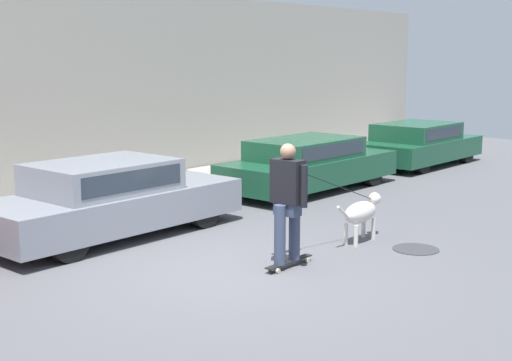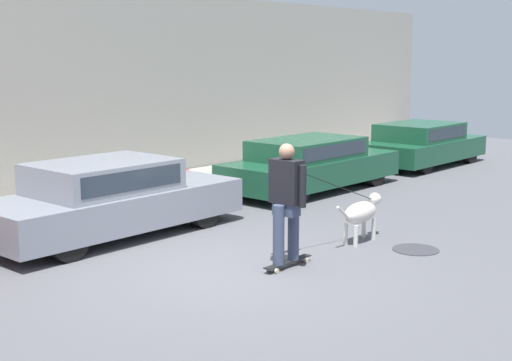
% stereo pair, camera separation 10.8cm
% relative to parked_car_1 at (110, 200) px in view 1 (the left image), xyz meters
% --- Properties ---
extents(ground_plane, '(36.00, 36.00, 0.00)m').
position_rel_parked_car_1_xyz_m(ground_plane, '(-0.11, -2.81, -0.61)').
color(ground_plane, '#545459').
extents(sidewalk_curb, '(30.00, 2.54, 0.14)m').
position_rel_parked_car_1_xyz_m(sidewalk_curb, '(-0.11, 2.32, -0.54)').
color(sidewalk_curb, gray).
rests_on(sidewalk_curb, ground_plane).
extents(parked_car_1, '(4.45, 1.78, 1.26)m').
position_rel_parked_car_1_xyz_m(parked_car_1, '(0.00, 0.00, 0.00)').
color(parked_car_1, black).
rests_on(parked_car_1, ground_plane).
extents(parked_car_2, '(4.50, 1.71, 1.16)m').
position_rel_parked_car_1_xyz_m(parked_car_2, '(5.37, 0.00, -0.03)').
color(parked_car_2, black).
rests_on(parked_car_2, ground_plane).
extents(parked_car_3, '(4.02, 1.81, 1.15)m').
position_rel_parked_car_1_xyz_m(parked_car_3, '(10.26, 0.00, -0.04)').
color(parked_car_3, black).
rests_on(parked_car_3, ground_plane).
extents(dog, '(1.31, 0.39, 0.73)m').
position_rel_parked_car_1_xyz_m(dog, '(2.42, -3.28, -0.14)').
color(dog, beige).
rests_on(dog, ground_plane).
extents(skateboarder, '(2.75, 0.66, 1.75)m').
position_rel_parked_car_1_xyz_m(skateboarder, '(0.54, -3.30, 0.38)').
color(skateboarder, beige).
rests_on(skateboarder, ground_plane).
extents(manhole_cover, '(0.71, 0.71, 0.01)m').
position_rel_parked_car_1_xyz_m(manhole_cover, '(2.56, -4.18, -0.60)').
color(manhole_cover, '#38383D').
rests_on(manhole_cover, ground_plane).
extents(fire_hydrant, '(0.18, 0.18, 0.74)m').
position_rel_parked_car_1_xyz_m(fire_hydrant, '(2.42, 0.80, -0.22)').
color(fire_hydrant, red).
rests_on(fire_hydrant, ground_plane).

